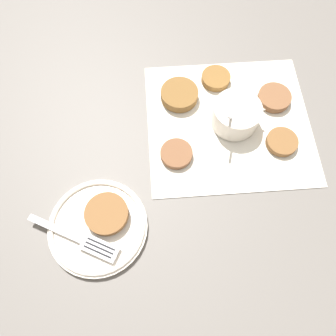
{
  "coord_description": "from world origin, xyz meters",
  "views": [
    {
      "loc": [
        -0.16,
        -0.33,
        0.6
      ],
      "look_at": [
        -0.15,
        -0.09,
        0.02
      ],
      "focal_mm": 35.0,
      "sensor_mm": 36.0,
      "label": 1
    }
  ],
  "objects_px": {
    "fritter_on_plate": "(107,214)",
    "sauce_bowl": "(236,116)",
    "serving_plate": "(98,227)",
    "fork": "(82,240)"
  },
  "relations": [
    {
      "from": "serving_plate",
      "to": "fork",
      "type": "bearing_deg",
      "value": -132.88
    },
    {
      "from": "sauce_bowl",
      "to": "serving_plate",
      "type": "xyz_separation_m",
      "value": [
        -0.27,
        -0.22,
        -0.02
      ]
    },
    {
      "from": "serving_plate",
      "to": "fritter_on_plate",
      "type": "xyz_separation_m",
      "value": [
        0.02,
        0.02,
        0.02
      ]
    },
    {
      "from": "sauce_bowl",
      "to": "fritter_on_plate",
      "type": "relative_size",
      "value": 1.33
    },
    {
      "from": "sauce_bowl",
      "to": "fork",
      "type": "distance_m",
      "value": 0.38
    },
    {
      "from": "fritter_on_plate",
      "to": "fork",
      "type": "distance_m",
      "value": 0.06
    },
    {
      "from": "fritter_on_plate",
      "to": "sauce_bowl",
      "type": "bearing_deg",
      "value": 38.33
    },
    {
      "from": "serving_plate",
      "to": "fork",
      "type": "relative_size",
      "value": 1.07
    },
    {
      "from": "sauce_bowl",
      "to": "fritter_on_plate",
      "type": "height_order",
      "value": "sauce_bowl"
    },
    {
      "from": "sauce_bowl",
      "to": "serving_plate",
      "type": "height_order",
      "value": "sauce_bowl"
    }
  ]
}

